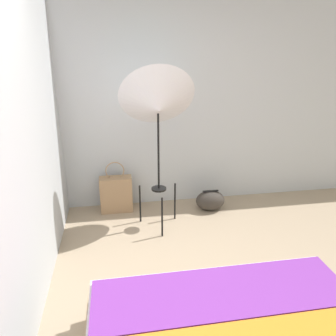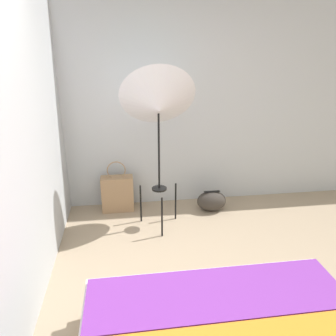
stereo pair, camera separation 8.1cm
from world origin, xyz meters
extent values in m
plane|color=gray|center=(0.00, 0.00, 0.00)|extent=(14.00, 14.00, 0.00)
cube|color=#B7BCC1|center=(0.00, 2.26, 1.30)|extent=(8.00, 0.05, 2.60)
cube|color=#B7BCC1|center=(-1.33, 1.00, 1.30)|extent=(0.05, 8.00, 2.60)
cube|color=#702D8E|center=(-0.03, -0.03, 0.41)|extent=(1.71, 0.49, 0.04)
cylinder|color=black|center=(-0.23, 1.37, 0.23)|extent=(0.02, 0.02, 0.46)
cylinder|color=black|center=(-0.43, 1.73, 0.23)|extent=(0.02, 0.02, 0.46)
cylinder|color=black|center=(-0.02, 1.73, 0.23)|extent=(0.02, 0.02, 0.46)
cylinder|color=black|center=(-0.23, 1.61, 0.46)|extent=(0.17, 0.17, 0.02)
cylinder|color=black|center=(-0.23, 1.61, 0.93)|extent=(0.02, 0.02, 0.95)
cone|color=silver|center=(-0.23, 1.61, 1.41)|extent=(0.80, 0.64, 0.78)
cube|color=#9E7A56|center=(-0.70, 2.05, 0.22)|extent=(0.39, 0.17, 0.45)
torus|color=#9E7A56|center=(-0.70, 2.05, 0.54)|extent=(0.23, 0.01, 0.23)
ellipsoid|color=#332D28|center=(0.46, 1.88, 0.13)|extent=(0.36, 0.25, 0.25)
cube|color=black|center=(0.46, 1.88, 0.26)|extent=(0.20, 0.04, 0.01)
camera|label=1|loc=(-0.67, -1.69, 1.95)|focal=35.00mm
camera|label=2|loc=(-0.59, -1.71, 1.95)|focal=35.00mm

